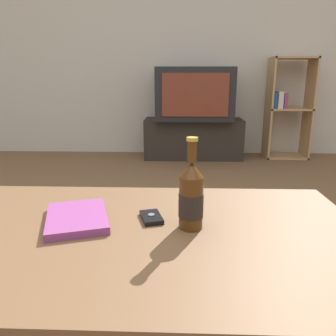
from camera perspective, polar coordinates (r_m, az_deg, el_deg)
back_wall at (r=3.91m, az=0.40°, el=21.76°), size 8.00×0.05×2.60m
coffee_table at (r=0.99m, az=-4.92°, el=-13.66°), size 1.32×0.78×0.43m
tv_stand at (r=3.67m, az=4.39°, el=5.17°), size 1.07×0.40×0.43m
television at (r=3.62m, az=4.55°, el=12.78°), size 0.81×0.61×0.54m
bookshelf at (r=3.86m, az=19.96°, el=9.91°), size 0.45×0.30×1.08m
beer_bottle at (r=0.95m, az=4.05°, el=-4.98°), size 0.07×0.07×0.27m
cell_phone at (r=1.04m, az=-2.92°, el=-8.56°), size 0.08×0.11×0.02m
table_book at (r=1.06m, az=-15.57°, el=-8.35°), size 0.24×0.29×0.02m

